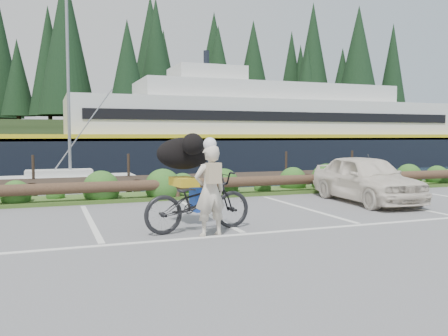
{
  "coord_description": "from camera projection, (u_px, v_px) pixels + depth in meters",
  "views": [
    {
      "loc": [
        -3.43,
        -8.39,
        1.85
      ],
      "look_at": [
        0.3,
        1.59,
        1.1
      ],
      "focal_mm": 38.0,
      "sensor_mm": 36.0,
      "label": 1
    }
  ],
  "objects": [
    {
      "name": "ground",
      "position": [
        238.0,
        230.0,
        9.17
      ],
      "size": [
        72.0,
        72.0,
        0.0
      ],
      "primitive_type": "plane",
      "color": "#5D5D5F"
    },
    {
      "name": "harbor_backdrop",
      "position": [
        70.0,
        146.0,
        82.67
      ],
      "size": [
        170.0,
        160.0,
        30.0
      ],
      "color": "#192E3D",
      "rests_on": "ground"
    },
    {
      "name": "vegetation_strip",
      "position": [
        171.0,
        195.0,
        14.12
      ],
      "size": [
        34.0,
        1.6,
        0.1
      ],
      "primitive_type": "cube",
      "color": "#3D5B21",
      "rests_on": "ground"
    },
    {
      "name": "log_rail",
      "position": [
        177.0,
        200.0,
        13.47
      ],
      "size": [
        32.0,
        0.3,
        0.6
      ],
      "primitive_type": null,
      "color": "#443021",
      "rests_on": "ground"
    },
    {
      "name": "bicycle",
      "position": [
        198.0,
        201.0,
        9.07
      ],
      "size": [
        2.26,
        1.03,
        1.14
      ],
      "primitive_type": "imported",
      "rotation": [
        0.0,
        0.0,
        1.7
      ],
      "color": "black",
      "rests_on": "ground"
    },
    {
      "name": "cyclist",
      "position": [
        210.0,
        191.0,
        8.6
      ],
      "size": [
        0.65,
        0.47,
        1.66
      ],
      "primitive_type": "imported",
      "rotation": [
        0.0,
        0.0,
        3.27
      ],
      "color": "beige",
      "rests_on": "ground"
    },
    {
      "name": "dog",
      "position": [
        184.0,
        153.0,
        9.63
      ],
      "size": [
        0.69,
        1.19,
        0.65
      ],
      "primitive_type": "ellipsoid",
      "rotation": [
        0.0,
        0.0,
        1.7
      ],
      "color": "black",
      "rests_on": "bicycle"
    },
    {
      "name": "parked_car",
      "position": [
        366.0,
        178.0,
        12.96
      ],
      "size": [
        1.79,
        3.93,
        1.31
      ],
      "primitive_type": "imported",
      "rotation": [
        0.0,
        0.0,
        -0.07
      ],
      "color": "silver",
      "rests_on": "ground"
    }
  ]
}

